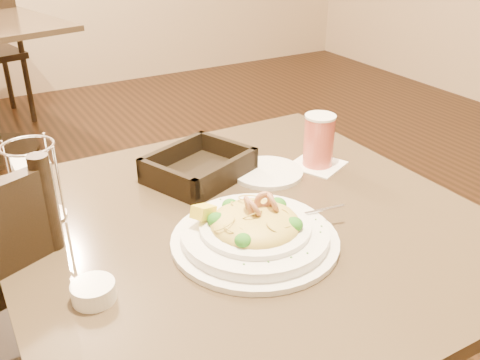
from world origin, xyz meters
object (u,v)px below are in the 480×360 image
bread_basket (199,169)px  napkin_caddy (35,187)px  main_table (245,313)px  pasta_bowl (255,230)px  drink_glass (319,141)px  side_plate (267,172)px  butter_ramekin (94,292)px

bread_basket → napkin_caddy: 0.35m
main_table → bread_basket: 0.34m
pasta_bowl → drink_glass: size_ratio=2.32×
side_plate → drink_glass: bearing=-7.3°
main_table → butter_ramekin: bearing=-164.9°
side_plate → napkin_caddy: bearing=172.8°
drink_glass → napkin_caddy: bearing=172.8°
drink_glass → bread_basket: drink_glass is taller
main_table → pasta_bowl: bearing=-108.2°
butter_ramekin → bread_basket: bearing=42.4°
drink_glass → side_plate: (-0.13, 0.02, -0.06)m
main_table → side_plate: 0.32m
bread_basket → napkin_caddy: (-0.35, -0.00, 0.05)m
main_table → bread_basket: bread_basket is taller
pasta_bowl → side_plate: bearing=52.7°
side_plate → butter_ramekin: bearing=-153.5°
main_table → bread_basket: (0.00, 0.21, 0.26)m
drink_glass → butter_ramekin: size_ratio=2.12×
main_table → pasta_bowl: size_ratio=2.63×
drink_glass → side_plate: size_ratio=0.90×
drink_glass → main_table: bearing=-154.7°
napkin_caddy → bread_basket: bearing=0.6°
pasta_bowl → butter_ramekin: pasta_bowl is taller
pasta_bowl → butter_ramekin: bearing=-178.2°
pasta_bowl → bread_basket: 0.29m
drink_glass → butter_ramekin: bearing=-160.0°
pasta_bowl → drink_glass: 0.37m
main_table → side_plate: size_ratio=5.48×
bread_basket → side_plate: bearing=-24.8°
main_table → napkin_caddy: bearing=148.8°
napkin_caddy → butter_ramekin: napkin_caddy is taller
pasta_bowl → bread_basket: pasta_bowl is taller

